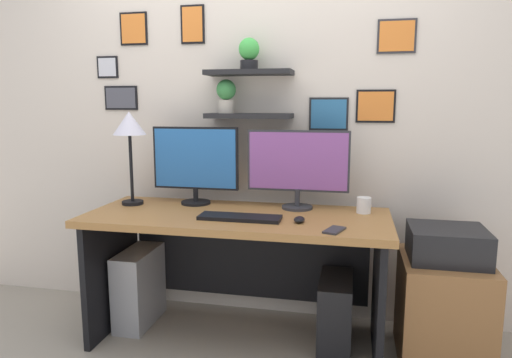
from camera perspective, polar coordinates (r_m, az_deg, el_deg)
name	(u,v)px	position (r m, az deg, el deg)	size (l,w,h in m)	color
ground_plane	(238,339)	(2.85, -2.31, -19.21)	(8.00, 8.00, 0.00)	gray
back_wall_assembly	(253,104)	(2.93, -0.36, 9.24)	(4.40, 0.24, 2.70)	beige
desk	(239,247)	(2.68, -2.09, -8.42)	(1.69, 0.68, 0.75)	#9E6B38
monitor_left	(195,162)	(2.82, -7.52, 2.05)	(0.53, 0.18, 0.47)	black
monitor_right	(298,165)	(2.68, 5.22, 1.71)	(0.59, 0.18, 0.46)	#2D2D33
keyboard	(240,217)	(2.46, -2.01, -4.78)	(0.44, 0.14, 0.02)	black
computer_mouse	(299,220)	(2.40, 5.39, -5.03)	(0.06, 0.09, 0.03)	black
desk_lamp	(129,129)	(2.86, -15.42, 5.98)	(0.20, 0.20, 0.56)	black
cell_phone	(334,230)	(2.27, 9.69, -6.27)	(0.07, 0.14, 0.01)	#2D2D33
coffee_mug	(364,205)	(2.66, 13.23, -3.17)	(0.08, 0.08, 0.09)	white
drawer_cabinet	(442,310)	(2.71, 22.13, -14.85)	(0.44, 0.50, 0.56)	brown
printer	(447,244)	(2.59, 22.62, -7.45)	(0.38, 0.34, 0.17)	black
computer_tower_left	(139,287)	(3.02, -14.29, -12.85)	(0.18, 0.40, 0.47)	#99999E
computer_tower_right	(335,312)	(2.73, 9.81, -15.99)	(0.18, 0.40, 0.40)	black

